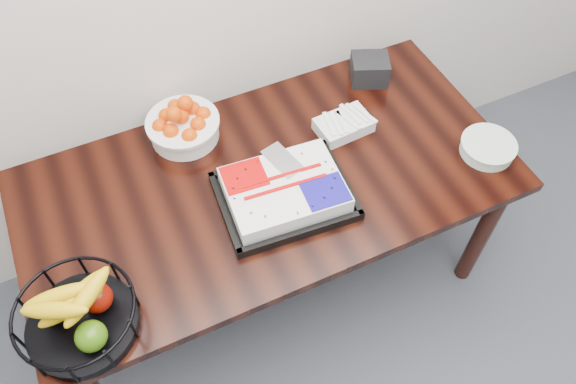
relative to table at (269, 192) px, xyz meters
name	(u,v)px	position (x,y,z in m)	size (l,w,h in m)	color
table	(269,192)	(0.00, 0.00, 0.00)	(1.80, 0.90, 0.75)	black
cake_tray	(284,192)	(0.02, -0.11, 0.13)	(0.48, 0.39, 0.09)	black
tangerine_bowl	(183,122)	(-0.21, 0.32, 0.16)	(0.28, 0.28, 0.18)	white
fruit_basket	(77,316)	(-0.74, -0.29, 0.17)	(0.36, 0.36, 0.19)	black
plate_stack	(488,148)	(0.80, -0.23, 0.11)	(0.21, 0.21, 0.05)	white
fork_bag	(344,125)	(0.36, 0.09, 0.12)	(0.22, 0.15, 0.06)	silver
napkin_box	(370,69)	(0.60, 0.30, 0.14)	(0.15, 0.13, 0.11)	black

